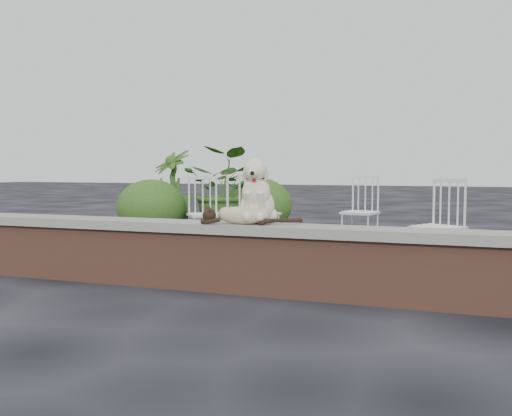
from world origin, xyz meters
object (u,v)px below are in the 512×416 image
(cat, at_px, (242,214))
(potted_plant_b, at_px, (172,188))
(chair_d, at_px, (438,226))
(chair_b, at_px, (360,211))
(potted_plant_a, at_px, (225,190))
(dog, at_px, (257,190))
(chair_e, at_px, (241,208))
(chair_c, at_px, (259,212))
(chair_a, at_px, (206,214))

(cat, xyz_separation_m, potted_plant_b, (-3.22, 4.65, 0.02))
(chair_d, xyz_separation_m, chair_b, (-1.08, 1.65, 0.00))
(potted_plant_a, height_order, potted_plant_b, potted_plant_a)
(dog, distance_m, potted_plant_b, 5.58)
(chair_e, bearing_deg, chair_c, -167.45)
(chair_d, relative_size, chair_c, 1.00)
(cat, bearing_deg, potted_plant_b, 113.48)
(chair_c, bearing_deg, chair_d, 170.20)
(potted_plant_a, distance_m, potted_plant_b, 1.37)
(chair_a, height_order, potted_plant_b, potted_plant_b)
(cat, xyz_separation_m, chair_c, (-0.80, 2.59, -0.19))
(chair_e, xyz_separation_m, potted_plant_b, (-1.87, 1.35, 0.21))
(chair_c, relative_size, chair_e, 1.00)
(dog, height_order, potted_plant_a, potted_plant_a)
(dog, distance_m, chair_a, 2.51)
(chair_e, bearing_deg, chair_d, -146.78)
(chair_d, relative_size, chair_a, 1.00)
(chair_d, bearing_deg, dog, -103.44)
(chair_a, bearing_deg, chair_c, -1.07)
(cat, bearing_deg, chair_a, 111.04)
(cat, xyz_separation_m, chair_b, (0.40, 3.21, -0.19))
(cat, relative_size, chair_b, 1.05)
(dog, distance_m, chair_e, 3.48)
(chair_b, xyz_separation_m, potted_plant_a, (-2.36, 0.91, 0.22))
(cat, distance_m, potted_plant_b, 5.65)
(potted_plant_b, bearing_deg, chair_e, -35.80)
(chair_b, bearing_deg, dog, -85.06)
(cat, bearing_deg, chair_c, 95.92)
(chair_e, relative_size, potted_plant_a, 0.68)
(cat, relative_size, chair_c, 1.05)
(chair_a, distance_m, chair_e, 1.14)
(chair_c, height_order, potted_plant_b, potted_plant_b)
(chair_a, xyz_separation_m, potted_plant_b, (-1.85, 2.49, 0.21))
(dog, bearing_deg, chair_d, 34.17)
(chair_b, bearing_deg, chair_a, -138.32)
(chair_a, distance_m, potted_plant_b, 3.11)
(dog, relative_size, potted_plant_b, 0.41)
(chair_e, height_order, potted_plant_b, potted_plant_b)
(dog, height_order, cat, dog)
(chair_e, bearing_deg, chair_a, 154.16)
(dog, height_order, chair_a, dog)
(chair_b, bearing_deg, potted_plant_a, 169.74)
(chair_a, relative_size, chair_e, 1.00)
(chair_d, bearing_deg, potted_plant_a, 174.44)
(dog, relative_size, chair_c, 0.59)
(chair_e, bearing_deg, potted_plant_a, 10.85)
(chair_a, relative_size, chair_b, 1.00)
(dog, xyz_separation_m, chair_a, (-1.45, 2.01, -0.39))
(chair_c, xyz_separation_m, chair_e, (-0.56, 0.72, 0.00))
(cat, xyz_separation_m, chair_a, (-1.37, 2.16, -0.19))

